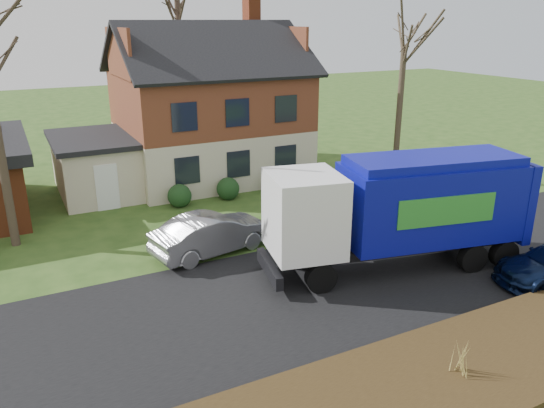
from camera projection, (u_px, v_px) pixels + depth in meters
name	position (u px, v px, depth m)	size (l,w,h in m)	color
ground	(310.00, 291.00, 16.81)	(120.00, 120.00, 0.00)	#294818
road	(310.00, 291.00, 16.80)	(80.00, 7.00, 0.02)	black
mulch_verge	(428.00, 384.00, 12.30)	(80.00, 3.50, 0.30)	black
main_house	(201.00, 102.00, 27.82)	(12.95, 8.95, 9.26)	beige
garbage_truck	(405.00, 206.00, 17.79)	(9.39, 4.19, 3.90)	black
silver_sedan	(212.00, 233.00, 19.39)	(1.58, 4.53, 1.49)	#929399
tree_front_east	(406.00, 23.00, 26.09)	(3.54, 3.54, 9.82)	#453929
grass_clump_mid	(462.00, 357.00, 12.33)	(0.31, 0.26, 0.87)	#A29047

